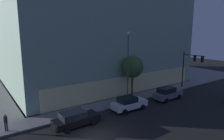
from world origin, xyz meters
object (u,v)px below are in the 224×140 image
(modern_building, at_px, (89,24))
(car_black, at_px, (75,119))
(car_white, at_px, (129,103))
(pedestrian_waiting, at_px, (6,121))
(sidewalk_tree, at_px, (132,67))
(car_grey, at_px, (167,93))
(traffic_light_far_corner, at_px, (191,63))
(street_lamp_sidewalk, at_px, (128,59))

(modern_building, bearing_deg, car_black, -122.98)
(modern_building, xyz_separation_m, car_white, (-4.16, -17.32, -10.13))
(pedestrian_waiting, bearing_deg, car_black, -24.32)
(sidewalk_tree, bearing_deg, modern_building, 87.40)
(modern_building, distance_m, car_grey, 20.34)
(car_black, bearing_deg, car_white, 1.93)
(traffic_light_far_corner, distance_m, car_white, 14.63)
(traffic_light_far_corner, height_order, car_white, traffic_light_far_corner)
(traffic_light_far_corner, distance_m, street_lamp_sidewalk, 12.31)
(traffic_light_far_corner, bearing_deg, car_white, -175.20)
(street_lamp_sidewalk, height_order, pedestrian_waiting, street_lamp_sidewalk)
(car_black, bearing_deg, pedestrian_waiting, 155.68)
(modern_building, distance_m, traffic_light_far_corner, 20.09)
(pedestrian_waiting, xyz_separation_m, car_white, (13.16, -2.43, -0.30))
(street_lamp_sidewalk, height_order, car_white, street_lamp_sidewalk)
(modern_building, relative_size, sidewalk_tree, 5.09)
(car_black, bearing_deg, sidewalk_tree, 19.21)
(sidewalk_tree, bearing_deg, car_white, -135.17)
(pedestrian_waiting, height_order, car_grey, pedestrian_waiting)
(modern_building, height_order, car_grey, modern_building)
(street_lamp_sidewalk, relative_size, car_black, 1.95)
(street_lamp_sidewalk, relative_size, sidewalk_tree, 1.56)
(street_lamp_sidewalk, bearing_deg, car_black, -162.38)
(car_white, bearing_deg, street_lamp_sidewalk, 53.17)
(sidewalk_tree, height_order, car_white, sidewalk_tree)
(traffic_light_far_corner, bearing_deg, pedestrian_waiting, 177.39)
(traffic_light_far_corner, bearing_deg, modern_building, 121.75)
(car_black, bearing_deg, traffic_light_far_corner, 3.83)
(sidewalk_tree, bearing_deg, car_black, -160.79)
(street_lamp_sidewalk, bearing_deg, modern_building, 81.68)
(modern_building, height_order, pedestrian_waiting, modern_building)
(modern_building, xyz_separation_m, traffic_light_far_corner, (9.98, -16.13, -6.59))
(street_lamp_sidewalk, xyz_separation_m, car_black, (-9.26, -2.94, -5.06))
(traffic_light_far_corner, relative_size, sidewalk_tree, 1.02)
(street_lamp_sidewalk, bearing_deg, traffic_light_far_corner, -7.11)
(car_black, relative_size, car_white, 1.05)
(pedestrian_waiting, bearing_deg, traffic_light_far_corner, -2.61)
(car_black, bearing_deg, car_grey, 0.49)
(car_white, distance_m, car_grey, 7.00)
(pedestrian_waiting, relative_size, car_black, 0.35)
(modern_building, height_order, traffic_light_far_corner, modern_building)
(modern_building, xyz_separation_m, car_black, (-11.40, -17.56, -10.15))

